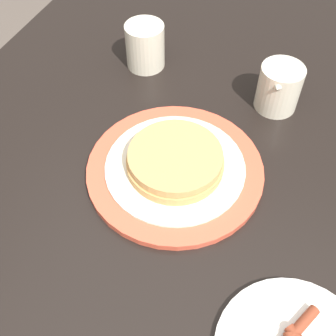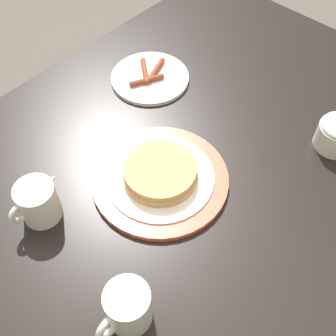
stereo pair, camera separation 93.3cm
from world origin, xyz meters
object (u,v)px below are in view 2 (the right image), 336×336
object	(u,v)px
pancake_plate	(162,177)
side_plate_bacon	(150,77)
creamer_pitcher	(38,201)
coffee_mug	(127,308)

from	to	relation	value
pancake_plate	side_plate_bacon	distance (m)	0.32
pancake_plate	creamer_pitcher	size ratio (longest dim) A/B	2.46
pancake_plate	coffee_mug	bearing A→B (deg)	31.88
side_plate_bacon	creamer_pitcher	xyz separation A→B (m)	(0.43, 0.12, 0.04)
coffee_mug	side_plate_bacon	bearing A→B (deg)	-139.28
pancake_plate	side_plate_bacon	size ratio (longest dim) A/B	1.44
pancake_plate	side_plate_bacon	bearing A→B (deg)	-131.49
pancake_plate	creamer_pitcher	bearing A→B (deg)	-29.24
coffee_mug	creamer_pitcher	bearing A→B (deg)	-95.74
pancake_plate	coffee_mug	distance (m)	0.29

